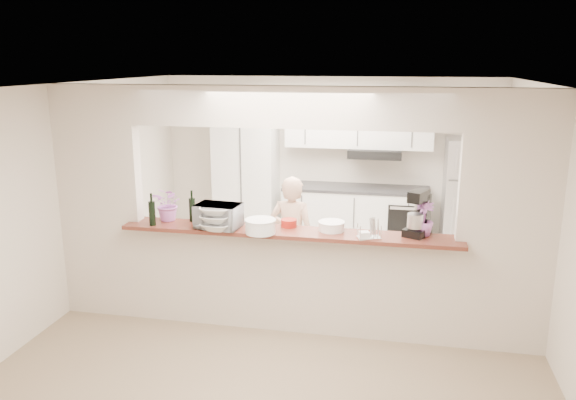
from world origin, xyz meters
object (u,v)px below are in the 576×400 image
(refrigerator, at_px, (471,199))
(stand_mixer, at_px, (419,215))
(toaster_oven, at_px, (218,216))
(person, at_px, (292,238))

(refrigerator, distance_m, stand_mixer, 2.74)
(refrigerator, distance_m, toaster_oven, 3.91)
(toaster_oven, distance_m, stand_mixer, 1.97)
(stand_mixer, height_order, person, stand_mixer)
(stand_mixer, distance_m, person, 1.67)
(refrigerator, bearing_deg, stand_mixer, -107.06)
(stand_mixer, relative_size, person, 0.31)
(refrigerator, height_order, stand_mixer, refrigerator)
(toaster_oven, distance_m, person, 1.18)
(stand_mixer, bearing_deg, toaster_oven, -175.24)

